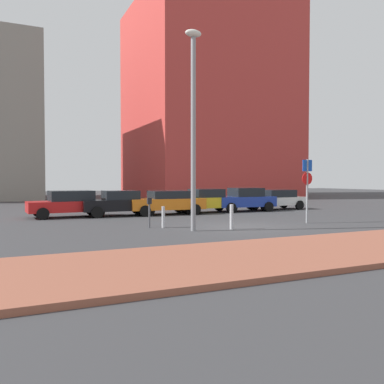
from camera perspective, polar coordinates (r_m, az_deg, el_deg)
The scene contains 14 objects.
ground_plane at distance 18.09m, azimuth 6.72°, elevation -4.94°, with size 120.00×120.00×0.00m, color #38383A.
sidewalk_brick at distance 13.08m, azimuth 21.65°, elevation -7.34°, with size 40.00×4.46×0.14m, color #93513D.
parked_car_red at distance 23.49m, azimuth -17.06°, elevation -1.54°, with size 4.48×2.16×1.49m.
parked_car_black at distance 23.62m, azimuth -10.19°, elevation -1.54°, with size 4.39×1.97×1.47m.
parked_car_orange at distance 24.26m, azimuth -3.62°, elevation -1.40°, with size 4.63×2.22×1.43m.
parked_car_yellow at distance 25.63m, azimuth 1.97°, elevation -1.22°, with size 4.46×2.06×1.51m.
parked_car_blue at distance 26.89m, azimuth 7.44°, elevation -1.03°, with size 4.14×2.19×1.56m.
parked_car_white at distance 28.80m, azimuth 11.82°, elevation -0.99°, with size 4.44×2.06×1.39m.
parking_sign_post at distance 20.13m, azimuth 16.08°, elevation 1.25°, with size 0.60×0.10×3.09m.
parking_meter at distance 17.59m, azimuth -6.09°, elevation -2.30°, with size 0.18×0.14×1.33m.
street_lamp at distance 16.57m, azimuth 0.19°, elevation 10.87°, with size 0.70×0.36×8.18m.
traffic_bollard_near at distance 17.57m, azimuth -4.12°, elevation -3.58°, with size 0.14×0.14×0.94m, color #B7B7BC.
traffic_bollard_mid at distance 17.10m, azimuth 5.65°, elevation -3.54°, with size 0.15×0.15×1.06m, color #B7B7BC.
building_colorful_midrise at distance 52.41m, azimuth 2.21°, elevation 12.65°, with size 18.12×17.23×23.96m, color #BF3833.
Camera 1 is at (-9.36, -15.33, 2.12)m, focal length 37.45 mm.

